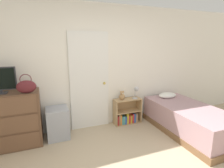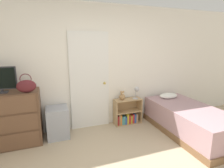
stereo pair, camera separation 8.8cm
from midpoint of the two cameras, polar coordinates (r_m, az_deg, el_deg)
The scene contains 10 objects.
wall_back at distance 3.64m, azimuth -6.77°, elevation 5.24°, with size 10.00×0.06×2.55m.
door_closed at distance 3.63m, azimuth -6.59°, elevation 0.84°, with size 0.81×0.09×2.00m.
dresser at distance 3.53m, azimuth -29.82°, elevation -9.94°, with size 1.01×0.49×0.97m.
tv at distance 3.33m, azimuth -32.03°, elevation 1.28°, with size 0.48×0.16×0.43m.
handbag at distance 3.18m, azimuth -25.47°, elevation -0.58°, with size 0.30×0.12×0.32m.
storage_bin at distance 3.57m, azimuth -16.60°, elevation -11.87°, with size 0.40×0.43×0.58m.
bookshelf at distance 4.01m, azimuth 5.49°, elevation -9.87°, with size 0.61×0.25×0.57m.
teddy_bear at distance 3.82m, azimuth 4.03°, elevation -3.93°, with size 0.13×0.13×0.20m.
desk_lamp at distance 3.89m, azimuth 8.68°, elevation -2.06°, with size 0.14×0.13×0.28m.
bed at distance 3.90m, azimuth 24.34°, elevation -10.65°, with size 0.97×1.91×0.65m.
Camera 2 is at (-0.76, -1.38, 1.74)m, focal length 28.00 mm.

